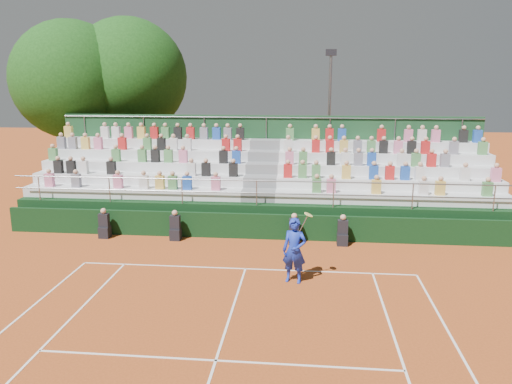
# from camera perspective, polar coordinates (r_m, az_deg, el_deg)

# --- Properties ---
(ground) EXTENTS (90.00, 90.00, 0.00)m
(ground) POSITION_cam_1_polar(r_m,az_deg,el_deg) (16.58, -1.22, -8.78)
(ground) COLOR #A6491B
(ground) RESTS_ON ground
(courtside_wall) EXTENTS (20.00, 0.15, 1.00)m
(courtside_wall) POSITION_cam_1_polar(r_m,az_deg,el_deg) (19.42, -0.09, -3.94)
(courtside_wall) COLOR black
(courtside_wall) RESTS_ON ground
(line_officials) EXTENTS (9.62, 0.40, 1.19)m
(line_officials) POSITION_cam_1_polar(r_m,az_deg,el_deg) (19.12, -3.30, -4.30)
(line_officials) COLOR black
(line_officials) RESTS_ON ground
(grandstand) EXTENTS (20.00, 5.20, 4.40)m
(grandstand) POSITION_cam_1_polar(r_m,az_deg,el_deg) (22.39, 0.75, -0.10)
(grandstand) COLOR black
(grandstand) RESTS_ON ground
(tennis_player) EXTENTS (0.94, 0.63, 2.22)m
(tennis_player) POSITION_cam_1_polar(r_m,az_deg,el_deg) (15.28, 4.41, -6.68)
(tennis_player) COLOR #172FB1
(tennis_player) RESTS_ON ground
(tree_west) EXTENTS (6.36, 6.36, 9.20)m
(tree_west) POSITION_cam_1_polar(r_m,az_deg,el_deg) (29.35, -20.30, 11.88)
(tree_west) COLOR #352213
(tree_west) RESTS_ON ground
(tree_east) EXTENTS (6.49, 6.49, 9.45)m
(tree_east) POSITION_cam_1_polar(r_m,az_deg,el_deg) (29.54, -14.36, 12.62)
(tree_east) COLOR #352213
(tree_east) RESTS_ON ground
(floodlight_mast) EXTENTS (0.60, 0.25, 7.69)m
(floodlight_mast) POSITION_cam_1_polar(r_m,az_deg,el_deg) (28.97, 8.39, 9.55)
(floodlight_mast) COLOR gray
(floodlight_mast) RESTS_ON ground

